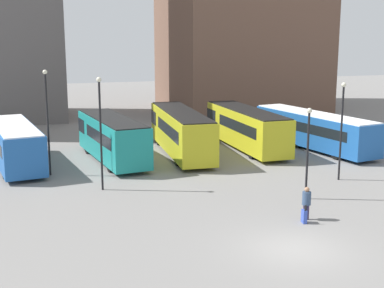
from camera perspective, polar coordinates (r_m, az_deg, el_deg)
The scene contains 12 objects.
ground_plane at distance 22.89m, azimuth 10.77°, elevation -10.96°, with size 160.00×160.00×0.00m, color slate.
bus_0 at distance 37.68m, azimuth -18.38°, elevation 0.06°, with size 3.86×10.08×2.83m.
bus_1 at distance 37.72m, azimuth -8.53°, elevation 0.72°, with size 3.66×10.00×3.05m.
bus_2 at distance 39.46m, azimuth -1.21°, elevation 1.46°, with size 3.20×11.69×3.20m.
bus_3 at distance 41.68m, azimuth 5.75°, elevation 1.84°, with size 2.52×11.37×3.05m.
bus_4 at distance 42.47m, azimuth 12.75°, elevation 1.59°, with size 4.50×12.23×2.76m.
traveler at distance 26.15m, azimuth 12.12°, elevation -5.89°, with size 0.48×0.48×1.61m.
suitcase at distance 25.86m, azimuth 11.87°, elevation -7.56°, with size 0.24×0.40×0.91m.
lamp_post_0 at distance 28.90m, azimuth 12.26°, elevation -0.13°, with size 0.28×0.28×4.94m.
lamp_post_1 at distance 34.16m, azimuth -15.18°, elevation 3.00°, with size 0.28×0.28×6.60m.
lamp_post_2 at distance 33.16m, azimuth 15.67°, elevation 2.11°, with size 0.28×0.28×5.93m.
lamp_post_3 at distance 30.20m, azimuth -9.74°, elevation 1.96°, with size 0.28×0.28×6.42m.
Camera 1 is at (-10.27, -18.50, 8.72)m, focal length 50.00 mm.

